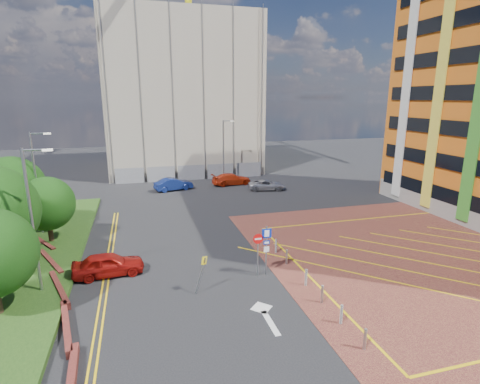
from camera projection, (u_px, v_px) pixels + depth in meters
name	position (u px, v px, depth m)	size (l,w,h in m)	color
ground	(263.00, 283.00, 22.45)	(140.00, 140.00, 0.00)	black
forecourt	(454.00, 257.00, 26.05)	(26.00, 26.00, 0.02)	maroon
retaining_wall	(55.00, 290.00, 21.24)	(6.06, 20.33, 0.40)	maroon
tree_c	(47.00, 204.00, 27.55)	(4.00, 4.00, 4.90)	#3D2B1C
tree_d	(12.00, 188.00, 29.41)	(5.00, 5.00, 6.08)	#3D2B1C
lamp_left_near	(33.00, 216.00, 19.99)	(1.53, 0.16, 8.00)	#9EA0A8
lamp_left_far	(37.00, 179.00, 28.82)	(1.53, 0.16, 8.00)	#9EA0A8
lamp_back	(224.00, 148.00, 48.60)	(1.53, 0.16, 8.00)	#9EA0A8
sign_cluster	(263.00, 246.00, 22.97)	(1.17, 0.12, 3.20)	#9EA0A8
warning_sign	(202.00, 270.00, 20.90)	(0.79, 0.42, 2.25)	#9EA0A8
bollard_row	(311.00, 284.00, 21.37)	(0.14, 11.14, 0.90)	#9EA0A8
construction_building	(180.00, 96.00, 57.14)	(21.20, 19.20, 22.00)	#B6A995
construction_fence	(199.00, 172.00, 50.51)	(21.60, 0.06, 2.00)	gray
car_red_left	(108.00, 264.00, 23.24)	(1.72, 4.26, 1.45)	#9A120D
car_blue_back	(173.00, 184.00, 44.64)	(1.57, 4.51, 1.49)	navy
car_red_back	(232.00, 179.00, 47.51)	(2.03, 4.99, 1.45)	red
car_silver_back	(267.00, 185.00, 44.82)	(2.03, 4.41, 1.22)	#A4A3AA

